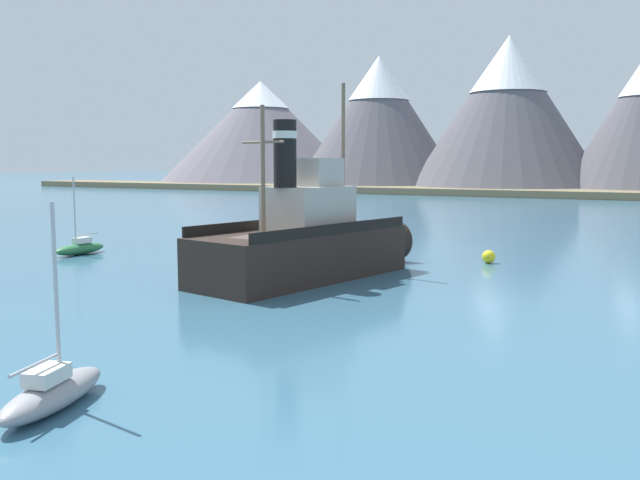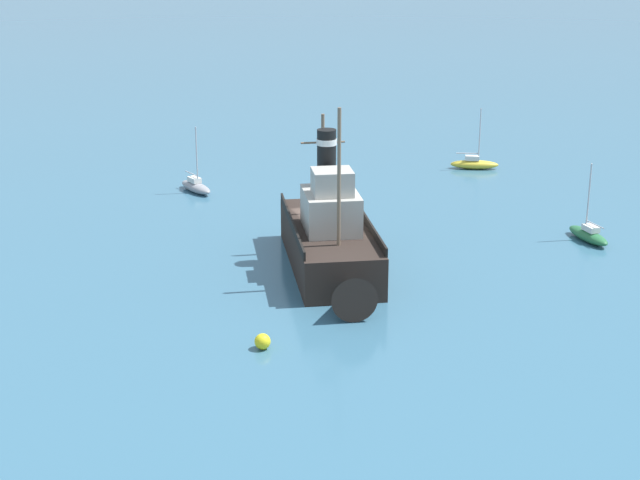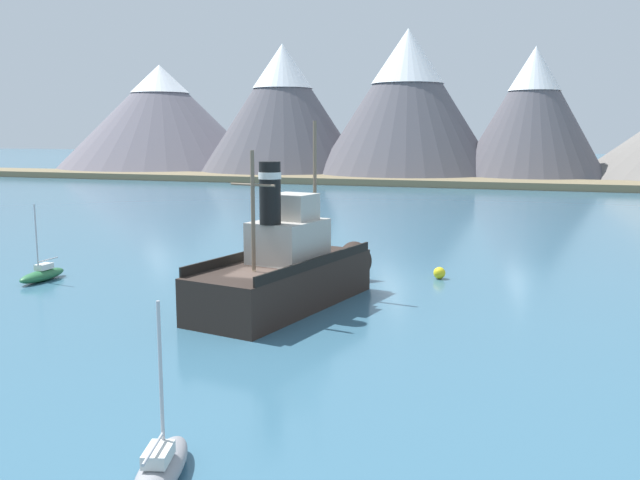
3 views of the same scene
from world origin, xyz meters
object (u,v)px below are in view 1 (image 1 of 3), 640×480
object	(u,v)px
mooring_buoy	(489,257)
sailboat_green	(80,248)
sailboat_grey	(53,391)
old_tugboat	(310,241)

from	to	relation	value
mooring_buoy	sailboat_green	bearing A→B (deg)	-159.93
sailboat_grey	mooring_buoy	bearing A→B (deg)	83.79
sailboat_green	old_tugboat	bearing A→B (deg)	-1.48
old_tugboat	sailboat_grey	size ratio (longest dim) A/B	3.02
old_tugboat	sailboat_grey	bearing A→B (deg)	-79.02
old_tugboat	mooring_buoy	distance (m)	11.38
old_tugboat	sailboat_green	size ratio (longest dim) A/B	3.02
old_tugboat	mooring_buoy	bearing A→B (deg)	53.48
mooring_buoy	sailboat_grey	bearing A→B (deg)	-96.21
old_tugboat	sailboat_grey	distance (m)	19.33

